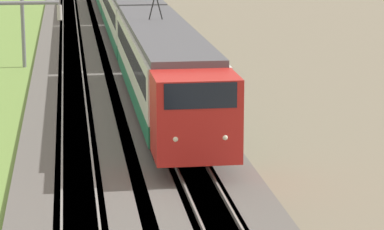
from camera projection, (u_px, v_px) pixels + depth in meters
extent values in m
cube|color=#605B56|center=(71.00, 45.00, 61.29)|extent=(240.00, 4.40, 0.30)
cube|color=#605B56|center=(129.00, 44.00, 61.81)|extent=(240.00, 4.40, 0.30)
cube|color=#4C4238|center=(71.00, 45.00, 61.29)|extent=(240.00, 1.57, 0.30)
cube|color=gray|center=(63.00, 42.00, 61.17)|extent=(240.00, 0.07, 0.15)
cube|color=gray|center=(79.00, 42.00, 61.31)|extent=(240.00, 0.07, 0.15)
cube|color=#4C4238|center=(129.00, 44.00, 61.81)|extent=(240.00, 1.57, 0.30)
cube|color=gray|center=(121.00, 41.00, 61.69)|extent=(240.00, 0.07, 0.15)
cube|color=gray|center=(137.00, 41.00, 61.83)|extent=(240.00, 0.07, 0.15)
cube|color=red|center=(195.00, 116.00, 30.14)|extent=(2.40, 2.82, 2.79)
cube|color=black|center=(197.00, 91.00, 29.59)|extent=(1.73, 2.35, 0.84)
sphere|color=#F2EAC6|center=(175.00, 139.00, 29.03)|extent=(0.20, 0.20, 0.20)
sphere|color=#F2EAC6|center=(225.00, 137.00, 29.24)|extent=(0.20, 0.20, 0.20)
cube|color=#196B47|center=(162.00, 86.00, 40.51)|extent=(18.60, 2.93, 0.78)
cube|color=silver|center=(162.00, 55.00, 40.20)|extent=(18.60, 2.93, 2.01)
cube|color=black|center=(162.00, 52.00, 40.17)|extent=(17.11, 2.95, 0.84)
cube|color=#515156|center=(162.00, 30.00, 39.95)|extent=(18.60, 2.70, 0.25)
cube|color=black|center=(162.00, 101.00, 40.66)|extent=(17.67, 2.49, 0.55)
cylinder|color=black|center=(169.00, 139.00, 33.31)|extent=(0.86, 0.12, 0.86)
cylinder|color=black|center=(198.00, 138.00, 33.45)|extent=(0.86, 0.12, 0.86)
cube|color=#196B47|center=(130.00, 28.00, 60.22)|extent=(21.00, 2.93, 0.78)
cube|color=silver|center=(130.00, 7.00, 59.91)|extent=(21.00, 2.93, 2.01)
cube|color=black|center=(130.00, 5.00, 59.87)|extent=(19.32, 2.95, 0.84)
cube|color=black|center=(130.00, 38.00, 60.36)|extent=(19.95, 2.49, 0.55)
cube|color=black|center=(113.00, 5.00, 81.23)|extent=(19.95, 2.49, 0.55)
cylinder|color=black|center=(152.00, 8.00, 42.47)|extent=(0.06, 0.33, 1.08)
cylinder|color=black|center=(159.00, 8.00, 42.52)|extent=(0.06, 0.33, 1.08)
cube|color=black|center=(184.00, 161.00, 33.57)|extent=(0.10, 0.10, 0.00)
cylinder|color=#B2ADA8|center=(60.00, 12.00, 18.12)|extent=(0.10, 0.10, 0.30)
cylinder|color=slate|center=(22.00, 3.00, 52.12)|extent=(0.22, 0.22, 7.71)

